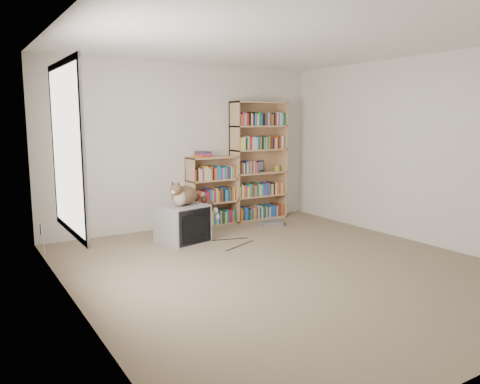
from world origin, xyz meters
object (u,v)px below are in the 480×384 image
cat (189,197)px  bookcase_short (212,194)px  dvd_player (271,224)px  crt_tv (182,224)px  bookcase_tall (258,164)px

cat → bookcase_short: bookcase_short is taller
dvd_player → crt_tv: bearing=-163.0°
bookcase_short → crt_tv: bearing=-139.0°
crt_tv → bookcase_tall: (1.75, 0.75, 0.66)m
bookcase_tall → bookcase_short: bearing=-179.9°
cat → dvd_player: cat is taller
crt_tv → bookcase_tall: bookcase_tall is taller
crt_tv → cat: (0.11, 0.00, 0.35)m
bookcase_short → dvd_player: 1.05m
bookcase_tall → bookcase_short: 0.98m
bookcase_short → bookcase_tall: bearing=0.1°
cat → crt_tv: bearing=147.8°
crt_tv → bookcase_short: (0.87, 0.75, 0.24)m
bookcase_short → cat: bearing=-135.1°
cat → bookcase_tall: bookcase_tall is taller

